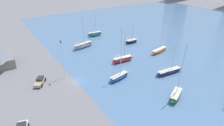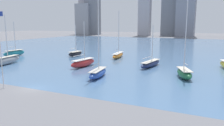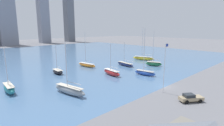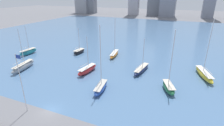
{
  "view_description": "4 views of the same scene",
  "coord_description": "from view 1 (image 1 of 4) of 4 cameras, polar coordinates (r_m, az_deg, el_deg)",
  "views": [
    {
      "loc": [
        40.43,
        -15.43,
        28.53
      ],
      "look_at": [
        3.5,
        10.15,
        4.68
      ],
      "focal_mm": 28.0,
      "sensor_mm": 36.0,
      "label": 1
    },
    {
      "loc": [
        25.64,
        -24.8,
        10.06
      ],
      "look_at": [
        6.1,
        16.9,
        1.88
      ],
      "focal_mm": 35.0,
      "sensor_mm": 36.0,
      "label": 2
    },
    {
      "loc": [
        -41.67,
        -22.6,
        15.43
      ],
      "look_at": [
        -7.69,
        13.01,
        5.76
      ],
      "focal_mm": 28.0,
      "sensor_mm": 36.0,
      "label": 3
    },
    {
      "loc": [
        22.74,
        -21.77,
        22.0
      ],
      "look_at": [
        6.3,
        17.03,
        5.09
      ],
      "focal_mm": 28.0,
      "sensor_mm": 36.0,
      "label": 4
    }
  ],
  "objects": [
    {
      "name": "ground_plane",
      "position": [
        51.83,
        -11.57,
        -6.09
      ],
      "size": [
        500.0,
        500.0,
        0.0
      ],
      "primitive_type": "plane",
      "color": "slate"
    },
    {
      "name": "harbor_water",
      "position": [
        98.72,
        28.85,
        7.68
      ],
      "size": [
        180.0,
        140.0,
        0.0
      ],
      "color": "#4C7099",
      "rests_on": "ground_plane"
    },
    {
      "name": "boat_shed",
      "position": [
        69.85,
        -32.35,
        1.13
      ],
      "size": [
        11.28,
        8.11,
        4.16
      ],
      "rotation": [
        0.0,
        0.0,
        -0.07
      ],
      "color": "slate",
      "rests_on": "ground_plane"
    },
    {
      "name": "flag_pole",
      "position": [
        51.66,
        -15.9,
        1.63
      ],
      "size": [
        1.24,
        0.14,
        12.11
      ],
      "color": "silver",
      "rests_on": "ground_plane"
    },
    {
      "name": "sailboat_green",
      "position": [
        47.1,
        20.1,
        -9.78
      ],
      "size": [
        4.48,
        6.99,
        14.74
      ],
      "rotation": [
        0.0,
        0.0,
        0.38
      ],
      "color": "#236B3D",
      "rests_on": "harbor_water"
    },
    {
      "name": "sailboat_teal",
      "position": [
        86.91,
        -5.63,
        9.41
      ],
      "size": [
        2.44,
        7.72,
        10.88
      ],
      "rotation": [
        0.0,
        0.0,
        -0.05
      ],
      "color": "#1E757F",
      "rests_on": "harbor_water"
    },
    {
      "name": "sailboat_red",
      "position": [
        61.3,
        3.47,
        1.23
      ],
      "size": [
        2.91,
        8.52,
        10.76
      ],
      "rotation": [
        0.0,
        0.0,
        -0.12
      ],
      "color": "#B72828",
      "rests_on": "harbor_water"
    },
    {
      "name": "sailboat_black",
      "position": [
        78.49,
        6.36,
        7.12
      ],
      "size": [
        2.79,
        6.2,
        9.94
      ],
      "rotation": [
        0.0,
        0.0,
        -0.05
      ],
      "color": "black",
      "rests_on": "harbor_water"
    },
    {
      "name": "sailboat_orange",
      "position": [
        70.98,
        15.14,
        4.03
      ],
      "size": [
        3.09,
        9.68,
        14.07
      ],
      "rotation": [
        0.0,
        0.0,
        0.13
      ],
      "color": "orange",
      "rests_on": "harbor_water"
    },
    {
      "name": "sailboat_navy",
      "position": [
        57.12,
        18.16,
        -2.62
      ],
      "size": [
        3.3,
        10.2,
        10.05
      ],
      "rotation": [
        0.0,
        0.0,
        -0.14
      ],
      "color": "#19234C",
      "rests_on": "harbor_water"
    },
    {
      "name": "sailboat_blue",
      "position": [
        51.57,
        2.33,
        -4.39
      ],
      "size": [
        3.04,
        7.79,
        15.75
      ],
      "rotation": [
        0.0,
        0.0,
        0.14
      ],
      "color": "#284CA8",
      "rests_on": "harbor_water"
    },
    {
      "name": "sailboat_gray",
      "position": [
        73.61,
        -9.39,
        5.69
      ],
      "size": [
        3.74,
        10.25,
        12.43
      ],
      "rotation": [
        0.0,
        0.0,
        0.19
      ],
      "color": "gray",
      "rests_on": "harbor_water"
    },
    {
      "name": "parked_pickup_tan",
      "position": [
        53.68,
        -22.46,
        -5.42
      ],
      "size": [
        5.25,
        4.35,
        1.77
      ],
      "rotation": [
        0.0,
        0.0,
        0.99
      ],
      "color": "tan",
      "rests_on": "ground_plane"
    }
  ]
}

